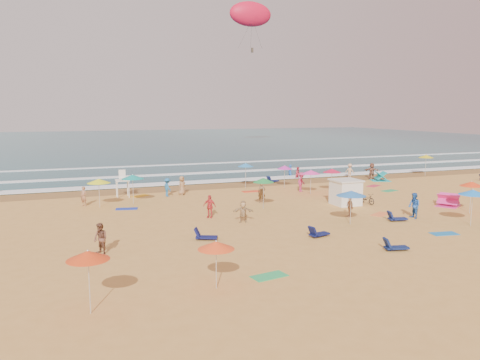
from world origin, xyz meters
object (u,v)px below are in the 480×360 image
object	(u,v)px
cabana	(346,193)
bicycle	(367,199)
parasail	(250,14)
lifeguard_stand	(123,186)

from	to	relation	value
cabana	bicycle	distance (m)	2.00
cabana	parasail	bearing A→B (deg)	76.52
cabana	bicycle	xyz separation A→B (m)	(1.90, -0.30, -0.55)
cabana	lifeguard_stand	xyz separation A→B (m)	(-17.00, 9.91, 0.05)
cabana	lifeguard_stand	size ratio (longest dim) A/B	0.95
lifeguard_stand	cabana	bearing A→B (deg)	-30.23
lifeguard_stand	parasail	size ratio (longest dim) A/B	0.21
bicycle	parasail	distance (m)	63.28
cabana	bicycle	size ratio (longest dim) A/B	1.17
cabana	bicycle	world-z (taller)	cabana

